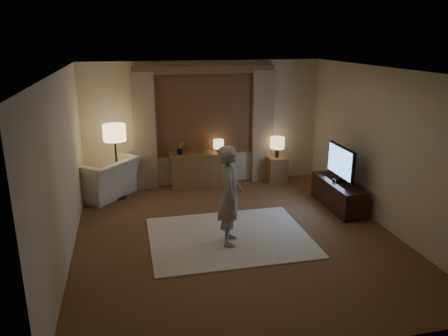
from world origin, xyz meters
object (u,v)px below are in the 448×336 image
object	(u,v)px
armchair	(103,178)
person	(230,195)
side_table	(276,170)
tv_stand	(338,195)
sideboard	(200,171)

from	to	relation	value
armchair	person	world-z (taller)	person
side_table	tv_stand	size ratio (longest dim) A/B	0.40
side_table	person	distance (m)	3.19
armchair	person	bearing A→B (deg)	77.23
sideboard	person	distance (m)	2.75
armchair	tv_stand	bearing A→B (deg)	109.50
armchair	side_table	bearing A→B (deg)	131.23
tv_stand	person	world-z (taller)	person
side_table	person	bearing A→B (deg)	-122.36
armchair	side_table	xyz separation A→B (m)	(3.65, 0.10, -0.11)
sideboard	tv_stand	distance (m)	2.88
armchair	side_table	distance (m)	3.66
side_table	sideboard	bearing A→B (deg)	178.29
tv_stand	side_table	bearing A→B (deg)	110.46
armchair	person	size ratio (longest dim) A/B	0.78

